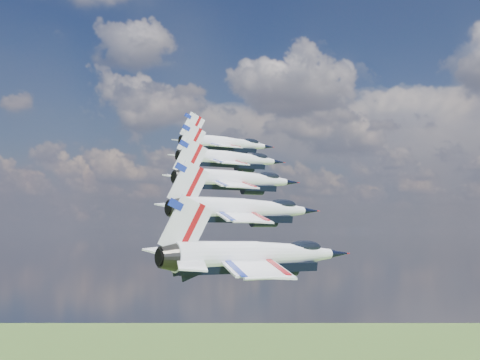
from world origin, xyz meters
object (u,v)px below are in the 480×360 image
Objects in this scene: jet_1 at (234,159)px; jet_3 at (249,210)px; jet_2 at (240,180)px; jet_4 at (262,255)px; jet_0 at (229,144)px.

jet_1 reaches higher than jet_3.
jet_2 is at bearing 153.23° from jet_3.
jet_4 is (21.69, -27.11, -10.09)m from jet_1.
jet_0 is 12.05m from jet_1.
jet_0 reaches higher than jet_2.
jet_4 is at bearing -26.77° from jet_1.
jet_0 is 36.16m from jet_3.
jet_3 is (21.69, -27.11, -10.09)m from jet_0.
jet_0 is at bearing 153.23° from jet_1.
jet_1 is 24.10m from jet_3.
jet_3 is at bearing -26.77° from jet_1.
jet_2 is 12.05m from jet_3.
jet_2 is at bearing 153.23° from jet_4.
jet_1 is at bearing -26.77° from jet_0.
jet_3 is at bearing -26.77° from jet_0.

